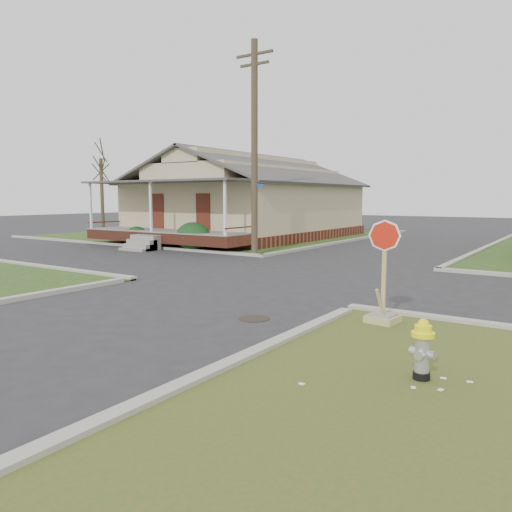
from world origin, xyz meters
The scene contains 11 objects.
ground centered at (0.00, 0.00, 0.00)m, with size 120.00×120.00×0.00m, color #28282B.
verge_far_left centered at (-13.00, 18.00, 0.03)m, with size 19.00×19.00×0.05m, color #264217.
curbs centered at (0.00, 5.00, 0.00)m, with size 80.00×40.00×0.12m, color #A2A093, non-canonical shape.
manhole centered at (2.20, -0.50, 0.01)m, with size 0.64×0.64×0.01m, color black.
corner_house centered at (-10.00, 16.68, 2.28)m, with size 10.10×15.50×5.30m.
utility_pole centered at (-4.20, 8.90, 4.66)m, with size 1.80×0.28×9.00m.
tree_far_left centered at (-18.00, 12.00, 2.50)m, with size 0.22×0.22×4.90m, color #3A2E21.
fire_hydrant centered at (6.09, -2.19, 0.51)m, with size 0.31×0.31×0.83m.
stop_sign centered at (4.57, 0.51, 0.49)m, with size 0.57×0.56×2.02m.
hedge_left centered at (-11.67, 9.03, 0.56)m, with size 1.32×1.08×1.01m, color #143717.
hedge_right centered at (-7.80, 9.02, 0.66)m, with size 1.60×1.31×1.22m, color #143717.
Camera 1 is at (7.89, -8.83, 2.49)m, focal length 35.00 mm.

